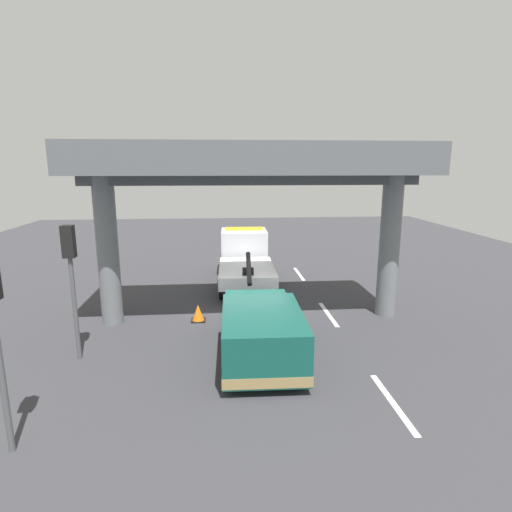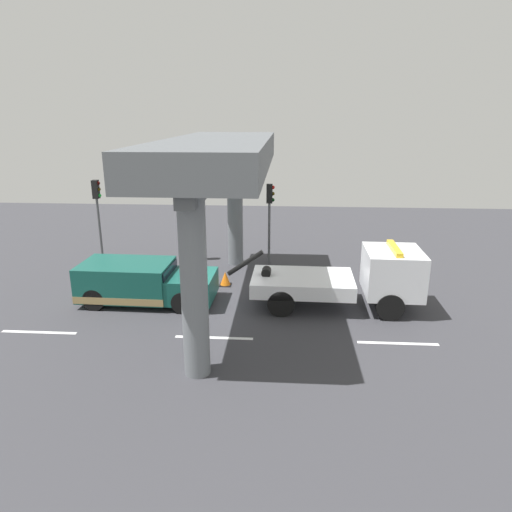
% 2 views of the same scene
% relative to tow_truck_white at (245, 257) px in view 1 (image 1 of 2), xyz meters
% --- Properties ---
extents(ground_plane, '(60.00, 40.00, 0.10)m').
position_rel_tow_truck_white_xyz_m(ground_plane, '(-4.91, 0.02, -1.25)').
color(ground_plane, '#38383D').
extents(lane_stripe_west, '(2.60, 0.16, 0.01)m').
position_rel_tow_truck_white_xyz_m(lane_stripe_west, '(-10.91, -2.89, -1.20)').
color(lane_stripe_west, silver).
rests_on(lane_stripe_west, ground).
extents(lane_stripe_mid, '(2.60, 0.16, 0.01)m').
position_rel_tow_truck_white_xyz_m(lane_stripe_mid, '(-4.91, -2.89, -1.20)').
color(lane_stripe_mid, silver).
rests_on(lane_stripe_mid, ground).
extents(lane_stripe_east, '(2.60, 0.16, 0.01)m').
position_rel_tow_truck_white_xyz_m(lane_stripe_east, '(1.09, -2.89, -1.20)').
color(lane_stripe_east, silver).
rests_on(lane_stripe_east, ground).
extents(tow_truck_white, '(7.28, 2.54, 2.46)m').
position_rel_tow_truck_white_xyz_m(tow_truck_white, '(0.00, 0.00, 0.00)').
color(tow_truck_white, white).
rests_on(tow_truck_white, ground).
extents(towed_van_green, '(5.24, 2.31, 1.58)m').
position_rel_tow_truck_white_xyz_m(towed_van_green, '(-8.20, 0.02, -0.42)').
color(towed_van_green, '#145147').
rests_on(towed_van_green, ground).
extents(overpass_structure, '(3.60, 12.12, 6.27)m').
position_rel_tow_truck_white_xyz_m(overpass_structure, '(-5.05, 0.02, 4.18)').
color(overpass_structure, slate).
rests_on(overpass_structure, ground).
extents(traffic_light_far, '(0.39, 0.32, 3.93)m').
position_rel_tow_truck_white_xyz_m(traffic_light_far, '(-7.89, 5.32, 1.68)').
color(traffic_light_far, '#515456').
rests_on(traffic_light_far, ground).
extents(traffic_light_mid, '(0.39, 0.32, 3.91)m').
position_rel_tow_truck_white_xyz_m(traffic_light_mid, '(-3.39, 5.32, 1.66)').
color(traffic_light_mid, '#515456').
rests_on(traffic_light_mid, ground).
extents(traffic_cone_orange, '(0.51, 0.51, 0.61)m').
position_rel_tow_truck_white_xyz_m(traffic_cone_orange, '(-5.17, 2.01, -0.91)').
color(traffic_cone_orange, orange).
rests_on(traffic_cone_orange, ground).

